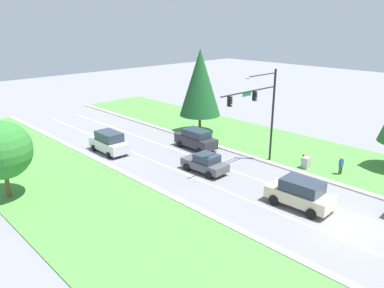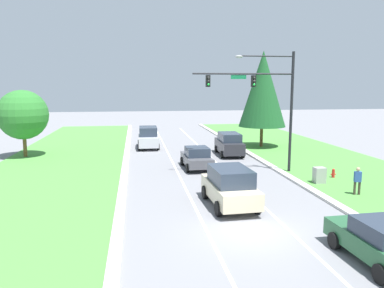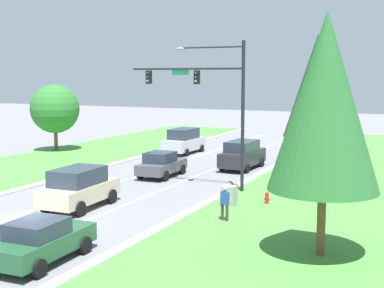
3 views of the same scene
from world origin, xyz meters
The scene contains 15 objects.
ground_plane centered at (0.00, 0.00, 0.00)m, with size 160.00×160.00×0.00m, color slate.
curb_strip_right centered at (5.65, 0.00, 0.07)m, with size 0.50×90.00×0.15m.
curb_strip_left centered at (-5.65, 0.00, 0.07)m, with size 0.50×90.00×0.15m.
lane_stripe_inner_left centered at (-1.80, 0.00, 0.00)m, with size 0.14×81.00×0.01m.
lane_stripe_inner_right centered at (1.80, 0.00, 0.00)m, with size 0.14×81.00×0.01m.
traffic_signal_mast centered at (4.36, 10.65, 5.72)m, with size 7.30×0.41×8.69m.
champagne_suv centered at (0.05, 3.67, 1.07)m, with size 2.39×4.79×2.08m.
silver_suv centered at (-3.53, 23.23, 1.09)m, with size 2.20×4.83×2.18m.
graphite_sedan centered at (-0.19, 12.92, 0.84)m, with size 2.16×4.32×1.69m.
charcoal_suv centered at (3.67, 18.06, 1.05)m, with size 2.22×4.86×2.06m.
utility_cabinet centered at (6.89, 7.15, 0.55)m, with size 0.70×0.60×1.10m.
pedestrian centered at (7.76, 4.34, 0.94)m, with size 0.42×0.29×1.69m.
fire_hydrant centered at (8.55, 8.36, 0.34)m, with size 0.34×0.20×0.70m.
conifer_near_right_tree centered at (8.07, 21.91, 5.98)m, with size 4.77×4.77×9.81m.
oak_near_left_tree centered at (-14.52, 19.65, 3.79)m, with size 4.33×4.33×5.96m.
Camera 1 is at (-22.22, -8.48, 12.78)m, focal length 35.00 mm.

